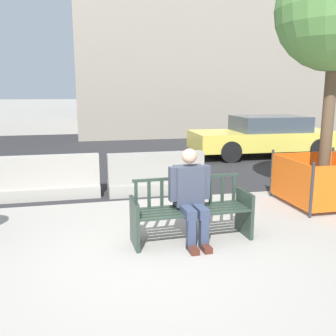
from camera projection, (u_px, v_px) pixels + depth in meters
The scene contains 8 objects.
ground_plane at pixel (151, 260), 4.72m from camera, with size 200.00×200.00×0.00m, color gray.
street_asphalt at pixel (106, 152), 13.02m from camera, with size 120.00×12.00×0.01m, color #28282B.
street_bench at pixel (191, 213), 5.31m from camera, with size 1.71×0.59×0.88m.
seated_person at pixel (191, 194), 5.19m from camera, with size 0.58×0.73×1.31m.
jersey_barrier_centre at pixel (156, 176), 7.82m from camera, with size 2.00×0.68×0.84m.
jersey_barrier_left at pixel (49, 180), 7.47m from camera, with size 2.00×0.68×0.84m.
construction_fence at pixel (323, 179), 7.00m from camera, with size 1.41×1.41×0.95m.
car_taxi_near at pixel (265, 136), 12.17m from camera, with size 4.72×2.06×1.30m.
Camera 1 is at (-0.77, -4.33, 2.09)m, focal length 40.00 mm.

